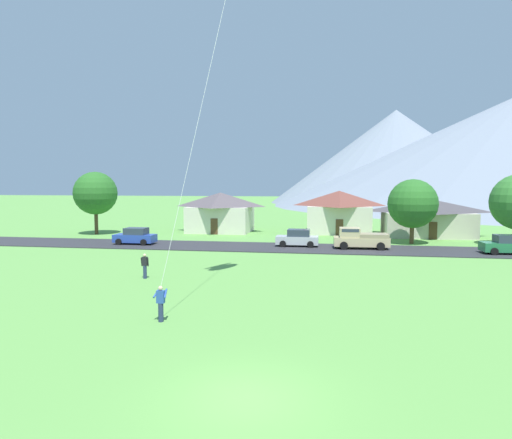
{
  "coord_description": "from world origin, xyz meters",
  "views": [
    {
      "loc": [
        2.37,
        -12.57,
        6.37
      ],
      "look_at": [
        -1.89,
        13.5,
        4.21
      ],
      "focal_mm": 31.39,
      "sensor_mm": 36.0,
      "label": 1
    }
  ],
  "objects_px": {
    "parked_car_blue_mid_west": "(135,236)",
    "parked_car_silver_mid_east": "(298,238)",
    "house_leftmost": "(339,211)",
    "house_right_center": "(427,217)",
    "tree_left_of_center": "(95,193)",
    "house_left_center": "(220,211)",
    "pickup_truck_sand_west_side": "(360,238)",
    "watcher_person": "(145,266)",
    "parked_car_green_west_end": "(507,245)",
    "tree_near_left": "(413,204)"
  },
  "relations": [
    {
      "from": "house_right_center",
      "to": "parked_car_blue_mid_west",
      "type": "xyz_separation_m",
      "value": [
        -31.36,
        -12.77,
        -1.48
      ]
    },
    {
      "from": "watcher_person",
      "to": "tree_left_of_center",
      "type": "bearing_deg",
      "value": 124.97
    },
    {
      "from": "parked_car_green_west_end",
      "to": "parked_car_blue_mid_west",
      "type": "bearing_deg",
      "value": 178.9
    },
    {
      "from": "tree_left_of_center",
      "to": "watcher_person",
      "type": "relative_size",
      "value": 4.64
    },
    {
      "from": "house_left_center",
      "to": "parked_car_blue_mid_west",
      "type": "bearing_deg",
      "value": -112.85
    },
    {
      "from": "house_right_center",
      "to": "watcher_person",
      "type": "height_order",
      "value": "house_right_center"
    },
    {
      "from": "house_right_center",
      "to": "parked_car_blue_mid_west",
      "type": "bearing_deg",
      "value": -157.85
    },
    {
      "from": "parked_car_silver_mid_east",
      "to": "tree_left_of_center",
      "type": "bearing_deg",
      "value": 164.58
    },
    {
      "from": "parked_car_blue_mid_west",
      "to": "watcher_person",
      "type": "distance_m",
      "value": 17.17
    },
    {
      "from": "parked_car_blue_mid_west",
      "to": "house_left_center",
      "type": "bearing_deg",
      "value": 67.15
    },
    {
      "from": "house_right_center",
      "to": "tree_left_of_center",
      "type": "relative_size",
      "value": 1.39
    },
    {
      "from": "house_right_center",
      "to": "pickup_truck_sand_west_side",
      "type": "height_order",
      "value": "house_right_center"
    },
    {
      "from": "parked_car_blue_mid_west",
      "to": "parked_car_silver_mid_east",
      "type": "distance_m",
      "value": 16.72
    },
    {
      "from": "tree_left_of_center",
      "to": "house_leftmost",
      "type": "bearing_deg",
      "value": 13.49
    },
    {
      "from": "tree_left_of_center",
      "to": "parked_car_green_west_end",
      "type": "relative_size",
      "value": 1.82
    },
    {
      "from": "house_left_center",
      "to": "house_right_center",
      "type": "height_order",
      "value": "house_left_center"
    },
    {
      "from": "tree_near_left",
      "to": "parked_car_silver_mid_east",
      "type": "distance_m",
      "value": 12.88
    },
    {
      "from": "tree_near_left",
      "to": "parked_car_green_west_end",
      "type": "relative_size",
      "value": 1.59
    },
    {
      "from": "parked_car_blue_mid_west",
      "to": "house_leftmost",
      "type": "bearing_deg",
      "value": 36.22
    },
    {
      "from": "house_leftmost",
      "to": "house_left_center",
      "type": "bearing_deg",
      "value": -173.23
    },
    {
      "from": "house_left_center",
      "to": "tree_left_of_center",
      "type": "distance_m",
      "value": 15.73
    },
    {
      "from": "parked_car_green_west_end",
      "to": "tree_left_of_center",
      "type": "bearing_deg",
      "value": 168.64
    },
    {
      "from": "house_left_center",
      "to": "parked_car_silver_mid_east",
      "type": "distance_m",
      "value": 16.65
    },
    {
      "from": "house_right_center",
      "to": "watcher_person",
      "type": "bearing_deg",
      "value": -130.12
    },
    {
      "from": "house_right_center",
      "to": "tree_left_of_center",
      "type": "xyz_separation_m",
      "value": [
        -40.22,
        -4.54,
        2.76
      ]
    },
    {
      "from": "parked_car_blue_mid_west",
      "to": "watcher_person",
      "type": "height_order",
      "value": "parked_car_blue_mid_west"
    },
    {
      "from": "parked_car_blue_mid_west",
      "to": "pickup_truck_sand_west_side",
      "type": "height_order",
      "value": "pickup_truck_sand_west_side"
    },
    {
      "from": "house_right_center",
      "to": "house_leftmost",
      "type": "bearing_deg",
      "value": 165.75
    },
    {
      "from": "tree_left_of_center",
      "to": "parked_car_blue_mid_west",
      "type": "xyz_separation_m",
      "value": [
        8.86,
        -8.22,
        -4.23
      ]
    },
    {
      "from": "tree_left_of_center",
      "to": "pickup_truck_sand_west_side",
      "type": "distance_m",
      "value": 32.74
    },
    {
      "from": "tree_near_left",
      "to": "pickup_truck_sand_west_side",
      "type": "height_order",
      "value": "tree_near_left"
    },
    {
      "from": "parked_car_silver_mid_east",
      "to": "pickup_truck_sand_west_side",
      "type": "xyz_separation_m",
      "value": [
        6.02,
        -0.65,
        0.19
      ]
    },
    {
      "from": "house_leftmost",
      "to": "parked_car_silver_mid_east",
      "type": "xyz_separation_m",
      "value": [
        -4.34,
        -14.22,
        -1.92
      ]
    },
    {
      "from": "parked_car_green_west_end",
      "to": "parked_car_blue_mid_west",
      "type": "relative_size",
      "value": 1.01
    },
    {
      "from": "house_leftmost",
      "to": "parked_car_blue_mid_west",
      "type": "relative_size",
      "value": 2.0
    },
    {
      "from": "house_left_center",
      "to": "tree_left_of_center",
      "type": "height_order",
      "value": "tree_left_of_center"
    },
    {
      "from": "pickup_truck_sand_west_side",
      "to": "house_right_center",
      "type": "bearing_deg",
      "value": 54.73
    },
    {
      "from": "house_right_center",
      "to": "pickup_truck_sand_west_side",
      "type": "distance_m",
      "value": 15.05
    },
    {
      "from": "house_right_center",
      "to": "pickup_truck_sand_west_side",
      "type": "bearing_deg",
      "value": -125.27
    },
    {
      "from": "tree_near_left",
      "to": "tree_left_of_center",
      "type": "height_order",
      "value": "tree_left_of_center"
    },
    {
      "from": "tree_near_left",
      "to": "pickup_truck_sand_west_side",
      "type": "distance_m",
      "value": 8.13
    },
    {
      "from": "house_leftmost",
      "to": "parked_car_blue_mid_west",
      "type": "xyz_separation_m",
      "value": [
        -21.02,
        -15.39,
        -1.92
      ]
    },
    {
      "from": "house_leftmost",
      "to": "parked_car_green_west_end",
      "type": "relative_size",
      "value": 1.97
    },
    {
      "from": "parked_car_silver_mid_east",
      "to": "watcher_person",
      "type": "bearing_deg",
      "value": -118.63
    },
    {
      "from": "house_left_center",
      "to": "parked_car_green_west_end",
      "type": "height_order",
      "value": "house_left_center"
    },
    {
      "from": "house_leftmost",
      "to": "watcher_person",
      "type": "distance_m",
      "value": 33.61
    },
    {
      "from": "house_leftmost",
      "to": "house_right_center",
      "type": "xyz_separation_m",
      "value": [
        10.34,
        -2.63,
        -0.45
      ]
    },
    {
      "from": "house_right_center",
      "to": "parked_car_green_west_end",
      "type": "relative_size",
      "value": 2.53
    },
    {
      "from": "parked_car_silver_mid_east",
      "to": "house_leftmost",
      "type": "bearing_deg",
      "value": 73.04
    },
    {
      "from": "house_leftmost",
      "to": "house_right_center",
      "type": "bearing_deg",
      "value": -14.25
    }
  ]
}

